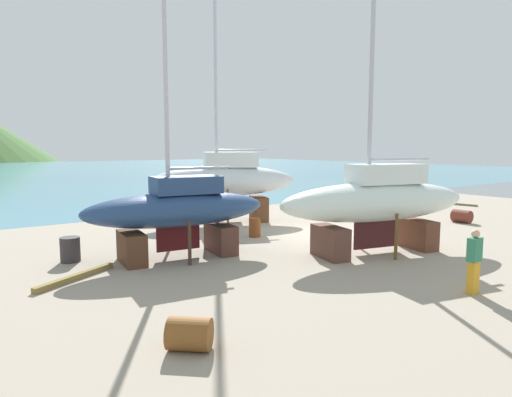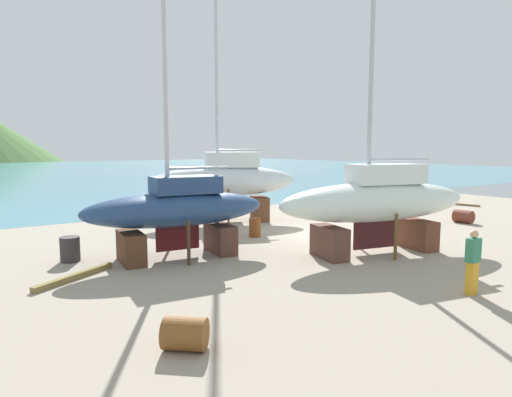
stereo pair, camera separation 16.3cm
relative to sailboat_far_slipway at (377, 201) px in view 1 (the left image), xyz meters
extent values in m
plane|color=gray|center=(1.11, 2.66, -1.98)|extent=(43.89, 43.89, 0.00)
cube|color=teal|center=(1.11, 68.86, -1.98)|extent=(163.01, 110.45, 0.01)
cube|color=brown|center=(-1.98, 0.45, -1.41)|extent=(1.05, 1.78, 1.15)
cube|color=brown|center=(1.92, -0.44, -1.41)|extent=(1.05, 1.78, 1.15)
cylinder|color=brown|center=(-0.29, -1.11, -1.15)|extent=(0.12, 0.12, 1.66)
cylinder|color=brown|center=(0.22, 1.13, -1.15)|extent=(0.12, 0.12, 1.66)
ellipsoid|color=white|center=(-0.03, 0.01, -0.03)|extent=(8.27, 3.81, 1.47)
cube|color=#441A1D|center=(-0.03, 0.01, -1.28)|extent=(1.89, 0.50, 1.03)
cube|color=silver|center=(0.36, -0.08, 1.00)|extent=(3.09, 1.86, 0.74)
cylinder|color=#B5B5BD|center=(-0.42, 0.10, 6.43)|extent=(0.16, 0.16, 11.60)
cylinder|color=#BABBC4|center=(0.94, -0.21, 1.53)|extent=(2.76, 0.73, 0.11)
cube|color=#533220|center=(-8.11, 3.81, -1.44)|extent=(0.90, 1.79, 1.09)
cube|color=#503027|center=(-4.80, 3.41, -1.44)|extent=(0.90, 1.79, 1.09)
cylinder|color=#422F22|center=(-6.59, 2.44, -1.22)|extent=(0.12, 0.12, 1.52)
cylinder|color=brown|center=(-6.32, 4.79, -1.22)|extent=(0.12, 0.12, 1.52)
ellipsoid|color=navy|center=(-6.46, 3.61, -0.22)|extent=(6.87, 2.92, 1.24)
cube|color=#4F1314|center=(-6.46, 3.61, -1.27)|extent=(1.60, 0.27, 0.87)
cube|color=navy|center=(-6.12, 3.57, 0.65)|extent=(2.54, 1.56, 0.62)
cylinder|color=silver|center=(-6.79, 3.65, 4.25)|extent=(0.15, 0.15, 7.82)
cylinder|color=#BEBBBE|center=(-5.63, 3.51, 1.24)|extent=(2.33, 0.38, 0.11)
cube|color=brown|center=(-2.84, 10.10, -1.33)|extent=(1.30, 1.88, 1.31)
cube|color=brown|center=(0.74, 8.67, -1.33)|extent=(1.30, 1.88, 1.31)
cylinder|color=brown|center=(-1.49, 8.28, -1.05)|extent=(0.12, 0.12, 1.87)
cylinder|color=brown|center=(-0.60, 10.50, -1.05)|extent=(0.12, 0.12, 1.87)
ellipsoid|color=silver|center=(-1.05, 9.39, 0.21)|extent=(7.96, 4.88, 1.62)
cube|color=#45191A|center=(-1.05, 9.39, -1.16)|extent=(1.75, 0.76, 1.13)
cube|color=silver|center=(-0.69, 9.25, 1.34)|extent=(3.06, 2.24, 0.81)
cylinder|color=silver|center=(-1.41, 9.53, 5.68)|extent=(0.16, 0.16, 9.48)
cylinder|color=#BFBBC0|center=(-0.16, 9.03, 1.84)|extent=(2.55, 1.11, 0.11)
cube|color=orange|center=(-1.62, -4.65, -1.53)|extent=(0.35, 0.22, 0.90)
cube|color=#2F7755|center=(-1.62, -4.65, -0.76)|extent=(0.45, 0.27, 0.65)
sphere|color=tan|center=(-1.62, -4.65, -0.32)|extent=(0.22, 0.22, 0.22)
cylinder|color=brown|center=(-2.04, 5.11, -1.56)|extent=(0.74, 0.74, 0.84)
cylinder|color=brown|center=(9.13, 1.84, -1.65)|extent=(0.68, 0.93, 0.68)
cylinder|color=brown|center=(-9.46, -3.24, -1.66)|extent=(1.07, 1.05, 0.66)
cylinder|color=#322D2E|center=(-9.79, 5.26, -1.55)|extent=(0.92, 0.92, 0.87)
cube|color=olive|center=(15.70, 6.24, -1.92)|extent=(0.87, 3.13, 0.13)
cube|color=olive|center=(-10.15, 2.94, -1.90)|extent=(2.66, 1.69, 0.17)
camera|label=1|loc=(-13.17, -10.76, 1.98)|focal=30.95mm
camera|label=2|loc=(-13.04, -10.86, 1.98)|focal=30.95mm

